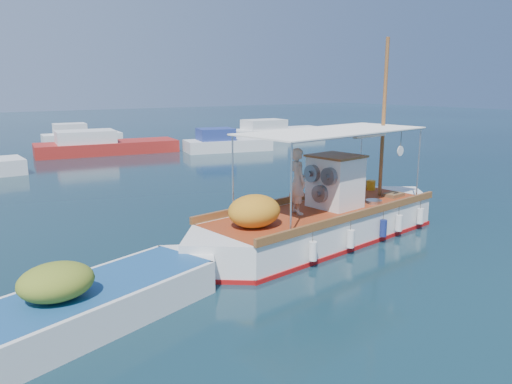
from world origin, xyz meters
TOP-DOWN VIEW (x-y plane):
  - ground at (0.00, 0.00)m, footprint 160.00×160.00m
  - fishing_caique at (0.58, -0.51)m, footprint 10.17×3.68m
  - dinghy at (-6.65, -1.97)m, footprint 6.36×3.25m
  - bg_boat_n at (1.08, 21.95)m, footprint 9.45×4.03m
  - bg_boat_ne at (8.57, 18.50)m, footprint 6.29×3.46m
  - bg_boat_e at (16.56, 23.66)m, footprint 8.86×3.18m
  - bg_boat_far_n at (1.39, 28.68)m, footprint 6.05×2.62m

SIDE VIEW (x-z plane):
  - ground at x=0.00m, z-range 0.00..0.00m
  - dinghy at x=-6.65m, z-range -0.47..1.15m
  - bg_boat_n at x=1.08m, z-range -0.41..1.39m
  - bg_boat_ne at x=8.57m, z-range -0.41..1.39m
  - bg_boat_e at x=16.56m, z-range -0.41..1.39m
  - bg_boat_far_n at x=1.39m, z-range -0.41..1.39m
  - fishing_caique at x=0.58m, z-range -2.57..3.68m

